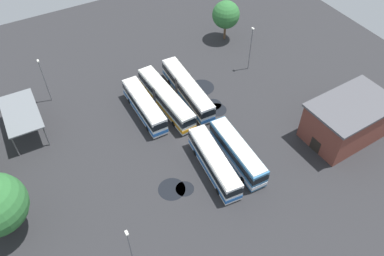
# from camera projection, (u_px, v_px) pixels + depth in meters

# --- Properties ---
(ground_plane) EXTENTS (94.49, 94.49, 0.00)m
(ground_plane) POSITION_uv_depth(u_px,v_px,m) (188.00, 136.00, 60.22)
(ground_plane) COLOR #28282B
(bus_row0_slot0) EXTENTS (11.86, 2.63, 3.55)m
(bus_row0_slot0) POSITION_uv_depth(u_px,v_px,m) (144.00, 106.00, 62.22)
(bus_row0_slot0) COLOR silver
(bus_row0_slot0) RESTS_ON ground_plane
(bus_row0_slot1) EXTENTS (14.82, 3.24, 3.55)m
(bus_row0_slot1) POSITION_uv_depth(u_px,v_px,m) (166.00, 98.00, 63.47)
(bus_row0_slot1) COLOR silver
(bus_row0_slot1) RESTS_ON ground_plane
(bus_row0_slot2) EXTENTS (14.80, 3.10, 3.55)m
(bus_row0_slot2) POSITION_uv_depth(u_px,v_px,m) (187.00, 89.00, 65.07)
(bus_row0_slot2) COLOR silver
(bus_row0_slot2) RESTS_ON ground_plane
(bus_row1_slot1) EXTENTS (12.20, 3.65, 3.55)m
(bus_row1_slot1) POSITION_uv_depth(u_px,v_px,m) (214.00, 163.00, 54.22)
(bus_row1_slot1) COLOR silver
(bus_row1_slot1) RESTS_ON ground_plane
(bus_row1_slot2) EXTENTS (11.93, 3.02, 3.55)m
(bus_row1_slot2) POSITION_uv_depth(u_px,v_px,m) (237.00, 152.00, 55.52)
(bus_row1_slot2) COLOR teal
(bus_row1_slot2) RESTS_ON ground_plane
(depot_building) EXTENTS (8.58, 12.99, 6.49)m
(depot_building) POSITION_uv_depth(u_px,v_px,m) (348.00, 120.00, 58.07)
(depot_building) COLOR brown
(depot_building) RESTS_ON ground_plane
(maintenance_shelter) EXTENTS (9.78, 5.27, 4.13)m
(maintenance_shelter) POSITION_uv_depth(u_px,v_px,m) (21.00, 113.00, 58.20)
(maintenance_shelter) COLOR slate
(maintenance_shelter) RESTS_ON ground_plane
(lamp_post_near_entrance) EXTENTS (0.56, 0.28, 9.50)m
(lamp_post_near_entrance) POSITION_uv_depth(u_px,v_px,m) (131.00, 253.00, 41.57)
(lamp_post_near_entrance) COLOR slate
(lamp_post_near_entrance) RESTS_ON ground_plane
(lamp_post_mid_lot) EXTENTS (0.56, 0.28, 8.54)m
(lamp_post_mid_lot) POSITION_uv_depth(u_px,v_px,m) (251.00, 47.00, 68.55)
(lamp_post_mid_lot) COLOR slate
(lamp_post_mid_lot) RESTS_ON ground_plane
(lamp_post_far_corner) EXTENTS (0.56, 0.28, 8.26)m
(lamp_post_far_corner) POSITION_uv_depth(u_px,v_px,m) (44.00, 79.00, 62.66)
(lamp_post_far_corner) COLOR slate
(lamp_post_far_corner) RESTS_ON ground_plane
(tree_north_edge) EXTENTS (5.33, 5.33, 8.01)m
(tree_north_edge) POSITION_uv_depth(u_px,v_px,m) (226.00, 15.00, 74.88)
(tree_north_edge) COLOR brown
(tree_north_edge) RESTS_ON ground_plane
(puddle_near_shelter) EXTENTS (3.80, 3.80, 0.01)m
(puddle_near_shelter) POSITION_uv_depth(u_px,v_px,m) (172.00, 189.00, 53.41)
(puddle_near_shelter) COLOR black
(puddle_near_shelter) RESTS_ON ground_plane
(puddle_centre_drain) EXTENTS (3.21, 3.21, 0.01)m
(puddle_centre_drain) POSITION_uv_depth(u_px,v_px,m) (217.00, 110.00, 64.31)
(puddle_centre_drain) COLOR black
(puddle_centre_drain) RESTS_ON ground_plane
(puddle_front_lane) EXTENTS (2.78, 2.78, 0.01)m
(puddle_front_lane) POSITION_uv_depth(u_px,v_px,m) (213.00, 104.00, 65.20)
(puddle_front_lane) COLOR black
(puddle_front_lane) RESTS_ON ground_plane
(puddle_between_rows) EXTENTS (2.56, 2.56, 0.01)m
(puddle_between_rows) POSITION_uv_depth(u_px,v_px,m) (185.00, 189.00, 53.45)
(puddle_between_rows) COLOR black
(puddle_between_rows) RESTS_ON ground_plane
(puddle_back_corner) EXTENTS (4.33, 4.33, 0.01)m
(puddle_back_corner) POSITION_uv_depth(u_px,v_px,m) (202.00, 87.00, 68.23)
(puddle_back_corner) COLOR black
(puddle_back_corner) RESTS_ON ground_plane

